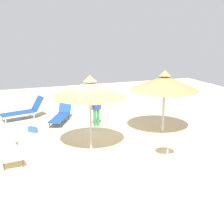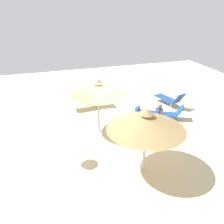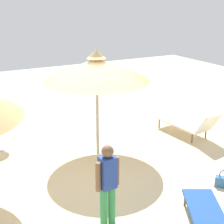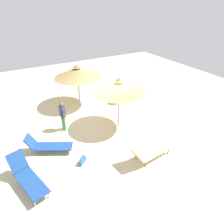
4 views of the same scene
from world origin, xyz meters
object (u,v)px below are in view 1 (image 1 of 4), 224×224
(lounge_chair_back, at_px, (7,147))
(lounge_chair_near_right, at_px, (61,115))
(side_table_round, at_px, (168,143))
(person_standing_center, at_px, (96,107))
(parasol_umbrella_far_right, at_px, (165,83))
(parasol_umbrella_front, at_px, (90,89))
(handbag, at_px, (33,129))
(lounge_chair_far_left, at_px, (24,110))

(lounge_chair_back, bearing_deg, lounge_chair_near_right, 53.93)
(lounge_chair_back, xyz_separation_m, side_table_round, (5.02, -1.72, 0.08))
(person_standing_center, height_order, side_table_round, person_standing_center)
(parasol_umbrella_far_right, relative_size, lounge_chair_back, 1.37)
(lounge_chair_near_right, height_order, person_standing_center, person_standing_center)
(parasol_umbrella_front, height_order, lounge_chair_back, parasol_umbrella_front)
(parasol_umbrella_front, relative_size, person_standing_center, 1.74)
(parasol_umbrella_far_right, distance_m, lounge_chair_near_right, 4.94)
(parasol_umbrella_front, distance_m, parasol_umbrella_far_right, 3.43)
(handbag, xyz_separation_m, side_table_round, (3.90, -4.17, 0.33))
(lounge_chair_far_left, xyz_separation_m, lounge_chair_back, (-1.02, -4.56, -0.05))
(parasol_umbrella_far_right, distance_m, handbag, 5.68)
(lounge_chair_near_right, bearing_deg, parasol_umbrella_front, -85.96)
(side_table_round, bearing_deg, person_standing_center, 106.28)
(parasol_umbrella_far_right, relative_size, lounge_chair_near_right, 1.40)
(handbag, height_order, side_table_round, side_table_round)
(person_standing_center, bearing_deg, lounge_chair_far_left, 141.48)
(lounge_chair_far_left, xyz_separation_m, person_standing_center, (2.82, -2.24, 0.42))
(lounge_chair_near_right, relative_size, handbag, 4.67)
(parasol_umbrella_front, bearing_deg, side_table_round, -33.13)
(parasol_umbrella_far_right, relative_size, handbag, 6.52)
(lounge_chair_near_right, relative_size, side_table_round, 2.89)
(lounge_chair_far_left, distance_m, handbag, 2.13)
(parasol_umbrella_front, xyz_separation_m, lounge_chair_near_right, (-0.26, 3.73, -1.86))
(lounge_chair_far_left, relative_size, person_standing_center, 1.36)
(lounge_chair_back, bearing_deg, person_standing_center, 31.11)
(lounge_chair_near_right, xyz_separation_m, handbag, (-1.40, -1.01, -0.20))
(parasol_umbrella_front, bearing_deg, person_standing_center, 67.86)
(parasol_umbrella_far_right, bearing_deg, lounge_chair_back, -174.85)
(parasol_umbrella_front, bearing_deg, handbag, 121.51)
(parasol_umbrella_front, height_order, handbag, parasol_umbrella_front)
(lounge_chair_near_right, height_order, handbag, lounge_chair_near_right)
(parasol_umbrella_front, xyz_separation_m, handbag, (-1.67, 2.72, -2.06))
(parasol_umbrella_front, distance_m, side_table_round, 3.17)
(lounge_chair_back, bearing_deg, parasol_umbrella_far_right, 5.15)
(lounge_chair_near_right, bearing_deg, lounge_chair_back, -126.07)
(parasol_umbrella_far_right, height_order, lounge_chair_far_left, parasol_umbrella_far_right)
(lounge_chair_near_right, bearing_deg, parasol_umbrella_far_right, -39.05)
(lounge_chair_near_right, bearing_deg, side_table_round, -64.33)
(lounge_chair_far_left, distance_m, side_table_round, 7.44)
(lounge_chair_far_left, xyz_separation_m, handbag, (0.10, -2.11, -0.31))
(parasol_umbrella_far_right, height_order, lounge_chair_back, parasol_umbrella_far_right)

